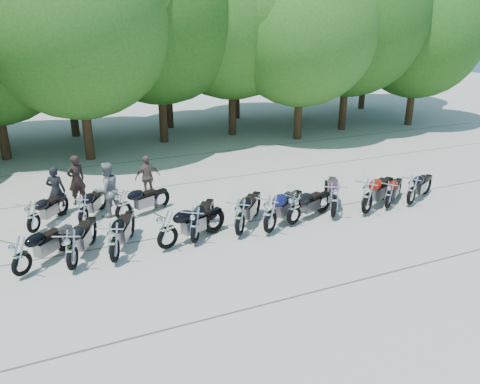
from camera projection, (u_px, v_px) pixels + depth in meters
name	position (u px, v px, depth m)	size (l,w,h in m)	color
ground	(260.00, 242.00, 14.08)	(90.00, 90.00, 0.00)	#A19C91
tree_3	(75.00, 18.00, 20.20)	(8.70, 8.70, 10.67)	#3A2614
tree_4	(157.00, 12.00, 23.22)	(9.13, 9.13, 11.20)	#3A2614
tree_5	(232.00, 13.00, 24.86)	(9.04, 9.04, 11.10)	#3A2614
tree_6	(302.00, 29.00, 24.18)	(8.00, 8.00, 9.82)	#3A2614
tree_7	(350.00, 17.00, 26.17)	(8.79, 8.79, 10.79)	#3A2614
tree_8	(419.00, 34.00, 27.72)	(7.53, 7.53, 9.25)	#3A2614
tree_11	(64.00, 35.00, 24.88)	(7.56, 7.56, 9.28)	#3A2614
tree_12	(165.00, 29.00, 26.91)	(7.88, 7.88, 9.67)	#3A2614
tree_13	(236.00, 23.00, 29.50)	(8.31, 8.31, 10.20)	#3A2614
tree_14	(302.00, 27.00, 29.87)	(8.02, 8.02, 9.84)	#3A2614
tree_15	(370.00, 8.00, 32.47)	(9.67, 9.67, 11.86)	#3A2614
motorcycle_0	(20.00, 255.00, 11.96)	(0.68, 2.25, 1.27)	black
motorcycle_1	(71.00, 249.00, 12.23)	(0.72, 2.35, 1.33)	black
motorcycle_2	(114.00, 242.00, 12.62)	(0.72, 2.38, 1.34)	black
motorcycle_3	(167.00, 229.00, 13.33)	(0.74, 2.44, 1.38)	black
motorcycle_4	(195.00, 224.00, 13.73)	(0.70, 2.29, 1.30)	black
motorcycle_5	(240.00, 216.00, 14.17)	(0.75, 2.45, 1.38)	black
motorcycle_6	(270.00, 213.00, 14.33)	(0.77, 2.54, 1.44)	#0E133E
motorcycle_7	(294.00, 208.00, 14.96)	(0.68, 2.23, 1.26)	black
motorcycle_8	(334.00, 199.00, 15.49)	(0.77, 2.51, 1.42)	#38071D
motorcycle_9	(368.00, 196.00, 15.75)	(0.78, 2.55, 1.44)	#8F1105
motorcycle_10	(389.00, 194.00, 16.28)	(0.63, 2.07, 1.17)	maroon
motorcycle_11	(412.00, 189.00, 16.57)	(0.68, 2.24, 1.26)	black
motorcycle_12	(33.00, 216.00, 14.40)	(0.65, 2.14, 1.21)	black
motorcycle_13	(83.00, 210.00, 14.88)	(0.65, 2.15, 1.22)	black
motorcycle_14	(123.00, 204.00, 15.31)	(0.66, 2.16, 1.22)	black
rider_0	(56.00, 191.00, 15.79)	(0.63, 0.41, 1.72)	black
rider_1	(107.00, 190.00, 15.64)	(0.92, 0.71, 1.89)	gray
rider_2	(148.00, 177.00, 17.31)	(0.96, 0.40, 1.63)	brown
rider_3	(76.00, 180.00, 16.71)	(0.66, 0.44, 1.82)	black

